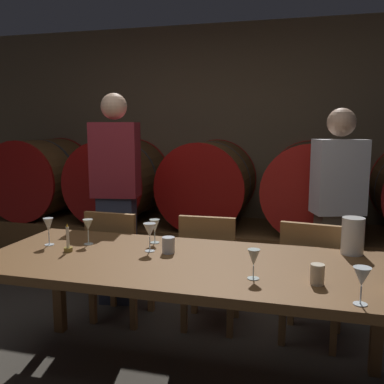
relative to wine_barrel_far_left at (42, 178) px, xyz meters
The scene contains 22 objects.
back_wall 2.01m from the wine_barrel_far_left, 16.11° to the left, with size 7.06×0.24×2.55m, color brown.
barrel_shelf 2.02m from the wine_barrel_far_left, ahead, with size 6.35×0.90×0.52m, color brown.
wine_barrel_far_left is the anchor object (origin of this frame).
wine_barrel_left 0.93m from the wine_barrel_far_left, ahead, with size 0.84×0.86×0.84m.
wine_barrel_center 1.89m from the wine_barrel_far_left, ahead, with size 0.84×0.86×0.84m.
wine_barrel_right 2.86m from the wine_barrel_far_left, ahead, with size 0.84×0.86×0.84m.
dining_table 2.91m from the wine_barrel_far_left, 40.81° to the right, with size 2.33×0.94×0.76m.
chair_left 1.95m from the wine_barrel_far_left, 39.80° to the right, with size 0.41×0.41×0.88m.
chair_center 2.50m from the wine_barrel_far_left, 28.16° to the right, with size 0.41×0.41×0.88m.
chair_right 3.16m from the wine_barrel_far_left, 22.43° to the right, with size 0.45×0.45×0.88m.
guest_left 1.55m from the wine_barrel_far_left, 33.60° to the right, with size 0.42×0.30×1.77m.
guest_right 3.13m from the wine_barrel_far_left, 11.24° to the right, with size 0.44×0.35×1.64m.
candle_center 2.41m from the wine_barrel_far_left, 52.52° to the right, with size 0.05×0.05×0.17m.
pitcher 3.46m from the wine_barrel_far_left, 26.01° to the right, with size 0.13×0.13×0.22m.
wine_glass_far_left 2.22m from the wine_barrel_far_left, 54.95° to the right, with size 0.06×0.06×0.17m.
wine_glass_left 2.30m from the wine_barrel_far_left, 49.06° to the right, with size 0.06×0.06×0.16m.
wine_glass_center_left 2.48m from the wine_barrel_far_left, 40.04° to the right, with size 0.07×0.07×0.15m.
wine_glass_center_right 2.63m from the wine_barrel_far_left, 42.55° to the right, with size 0.08×0.08×0.17m.
wine_glass_right 3.34m from the wine_barrel_far_left, 38.79° to the right, with size 0.06×0.06×0.15m.
wine_glass_far_right 3.84m from the wine_barrel_far_left, 36.55° to the right, with size 0.08×0.08×0.16m.
cup_left 2.73m from the wine_barrel_far_left, 40.92° to the right, with size 0.08×0.08×0.10m, color silver.
cup_center 3.58m from the wine_barrel_far_left, 35.69° to the right, with size 0.07×0.07×0.10m, color beige.
Camera 1 is at (0.95, -2.03, 1.52)m, focal length 40.77 mm.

